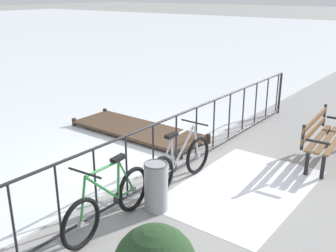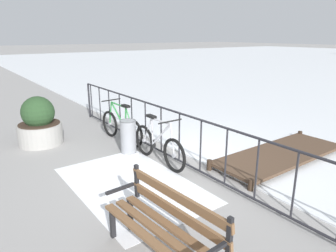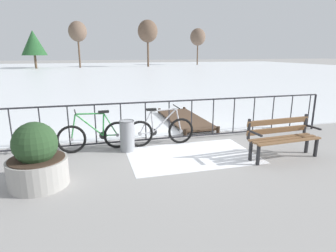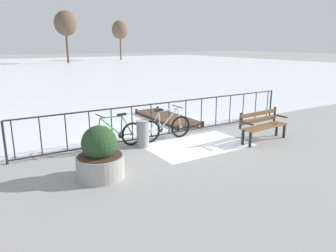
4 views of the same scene
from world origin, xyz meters
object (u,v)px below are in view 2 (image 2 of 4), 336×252
bicycle_second (158,146)px  bicycle_near_railing (121,127)px  trash_bin (128,136)px  planter_with_shrub (39,124)px  park_bench (165,222)px

bicycle_second → bicycle_near_railing: bearing=179.5°
bicycle_near_railing → bicycle_second: size_ratio=1.00×
trash_bin → planter_with_shrub: bearing=-141.2°
bicycle_second → park_bench: size_ratio=1.05×
bicycle_second → planter_with_shrub: planter_with_shrub is taller
park_bench → trash_bin: park_bench is taller
bicycle_near_railing → park_bench: 4.23m
bicycle_near_railing → planter_with_shrub: bearing=-122.1°
trash_bin → bicycle_second: bearing=13.1°
planter_with_shrub → trash_bin: size_ratio=1.55×
trash_bin → bicycle_near_railing: bearing=163.6°
park_bench → planter_with_shrub: planter_with_shrub is taller
bicycle_near_railing → trash_bin: bicycle_near_railing is taller
bicycle_near_railing → bicycle_second: same height
planter_with_shrub → trash_bin: planter_with_shrub is taller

